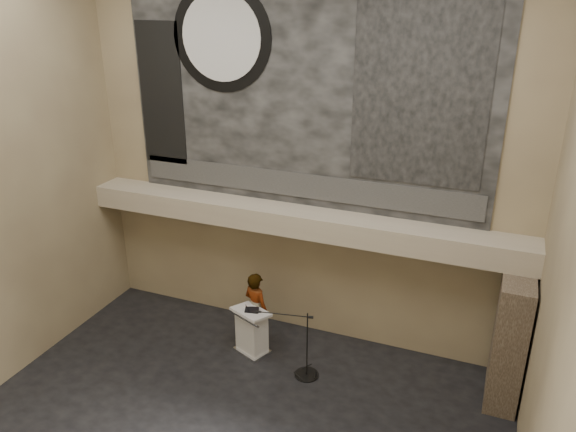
% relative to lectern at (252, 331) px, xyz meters
% --- Properties ---
extents(wall_back, '(10.00, 0.02, 8.50)m').
position_rel_lectern_xyz_m(wall_back, '(0.63, 1.41, 3.70)').
color(wall_back, '#7A684D').
rests_on(wall_back, floor).
extents(wall_front, '(10.00, 0.02, 8.50)m').
position_rel_lectern_xyz_m(wall_front, '(0.63, -6.59, 3.70)').
color(wall_front, '#7A684D').
rests_on(wall_front, floor).
extents(wall_right, '(0.02, 8.00, 8.50)m').
position_rel_lectern_xyz_m(wall_right, '(5.63, -2.59, 3.70)').
color(wall_right, '#7A684D').
rests_on(wall_right, floor).
extents(soffit, '(10.00, 0.80, 0.50)m').
position_rel_lectern_xyz_m(soffit, '(0.63, 1.01, 2.40)').
color(soffit, tan).
rests_on(soffit, wall_back).
extents(sprinkler_left, '(0.04, 0.04, 0.06)m').
position_rel_lectern_xyz_m(sprinkler_left, '(-0.97, 0.96, 2.12)').
color(sprinkler_left, '#B2893D').
rests_on(sprinkler_left, soffit).
extents(sprinkler_right, '(0.04, 0.04, 0.06)m').
position_rel_lectern_xyz_m(sprinkler_right, '(2.53, 0.96, 2.12)').
color(sprinkler_right, '#B2893D').
rests_on(sprinkler_right, soffit).
extents(banner, '(8.00, 0.05, 5.00)m').
position_rel_lectern_xyz_m(banner, '(0.63, 1.38, 5.15)').
color(banner, black).
rests_on(banner, wall_back).
extents(banner_text_strip, '(7.76, 0.02, 0.55)m').
position_rel_lectern_xyz_m(banner_text_strip, '(0.63, 1.34, 3.10)').
color(banner_text_strip, '#303030').
rests_on(banner_text_strip, banner).
extents(banner_clock_rim, '(2.30, 0.02, 2.30)m').
position_rel_lectern_xyz_m(banner_clock_rim, '(-1.17, 1.34, 6.15)').
color(banner_clock_rim, black).
rests_on(banner_clock_rim, banner).
extents(banner_clock_face, '(1.84, 0.02, 1.84)m').
position_rel_lectern_xyz_m(banner_clock_face, '(-1.17, 1.32, 6.15)').
color(banner_clock_face, silver).
rests_on(banner_clock_face, banner).
extents(banner_building_print, '(2.60, 0.02, 3.60)m').
position_rel_lectern_xyz_m(banner_building_print, '(3.03, 1.34, 5.25)').
color(banner_building_print, black).
rests_on(banner_building_print, banner).
extents(banner_brick_print, '(1.10, 0.02, 3.20)m').
position_rel_lectern_xyz_m(banner_brick_print, '(-2.77, 1.34, 4.85)').
color(banner_brick_print, black).
rests_on(banner_brick_print, banner).
extents(stone_pier, '(0.60, 1.40, 2.70)m').
position_rel_lectern_xyz_m(stone_pier, '(5.28, 0.56, 0.80)').
color(stone_pier, '#3D3025').
rests_on(stone_pier, floor).
extents(lectern, '(0.96, 0.83, 1.14)m').
position_rel_lectern_xyz_m(lectern, '(0.00, 0.00, 0.00)').
color(lectern, silver).
rests_on(lectern, floor).
extents(binder, '(0.37, 0.33, 0.04)m').
position_rel_lectern_xyz_m(binder, '(0.02, -0.02, 0.56)').
color(binder, black).
rests_on(binder, lectern).
extents(papers, '(0.29, 0.35, 0.00)m').
position_rel_lectern_xyz_m(papers, '(-0.08, -0.06, 0.55)').
color(papers, silver).
rests_on(papers, lectern).
extents(speaker_person, '(0.78, 0.65, 1.82)m').
position_rel_lectern_xyz_m(speaker_person, '(-0.04, 0.35, 0.36)').
color(speaker_person, white).
rests_on(speaker_person, floor).
extents(mic_stand, '(1.34, 0.52, 1.53)m').
position_rel_lectern_xyz_m(mic_stand, '(1.39, -0.31, -0.33)').
color(mic_stand, black).
rests_on(mic_stand, floor).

